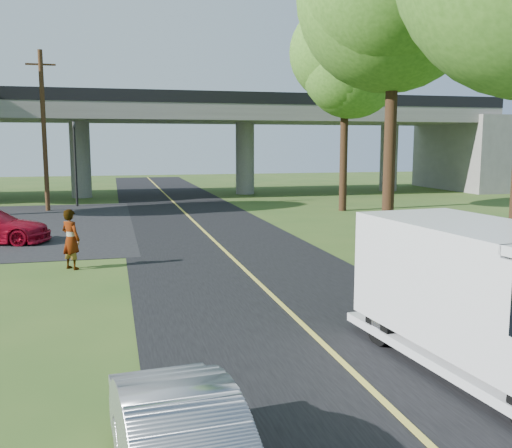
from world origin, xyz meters
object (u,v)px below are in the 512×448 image
object	(u,v)px
traffic_signal	(75,154)
utility_pole	(44,130)
tree_right_far	(350,63)
pedestrian	(71,239)
step_van	(494,297)

from	to	relation	value
traffic_signal	utility_pole	xyz separation A→B (m)	(-1.50, -2.00, 1.40)
traffic_signal	tree_right_far	xyz separation A→B (m)	(15.21, -6.16, 5.10)
tree_right_far	pedestrian	world-z (taller)	tree_right_far
traffic_signal	utility_pole	world-z (taller)	utility_pole
traffic_signal	step_van	xyz separation A→B (m)	(8.19, -28.61, -1.83)
traffic_signal	pedestrian	bearing A→B (deg)	-87.38
pedestrian	tree_right_far	bearing A→B (deg)	-95.28
traffic_signal	tree_right_far	world-z (taller)	tree_right_far
tree_right_far	step_van	xyz separation A→B (m)	(-7.01, -22.45, -6.94)
traffic_signal	step_van	size ratio (longest dim) A/B	0.84
step_van	pedestrian	xyz separation A→B (m)	(-7.36, 10.31, -0.43)
step_van	traffic_signal	bearing A→B (deg)	100.62
tree_right_far	step_van	distance (m)	24.52
tree_right_far	utility_pole	bearing A→B (deg)	166.00
step_van	utility_pole	bearing A→B (deg)	104.65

